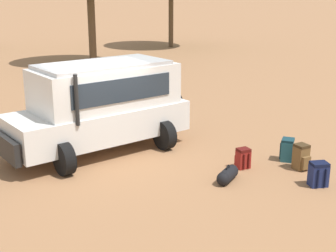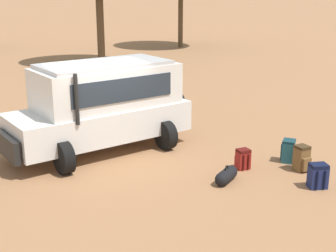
{
  "view_description": "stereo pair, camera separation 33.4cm",
  "coord_description": "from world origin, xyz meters",
  "px_view_note": "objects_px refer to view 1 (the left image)",
  "views": [
    {
      "loc": [
        -4.37,
        -11.04,
        4.4
      ],
      "look_at": [
        1.21,
        -1.21,
        1.0
      ],
      "focal_mm": 50.0,
      "sensor_mm": 36.0,
      "label": 1
    },
    {
      "loc": [
        -4.07,
        -11.2,
        4.4
      ],
      "look_at": [
        1.21,
        -1.21,
        1.0
      ],
      "focal_mm": 50.0,
      "sensor_mm": 36.0,
      "label": 2
    }
  ],
  "objects_px": {
    "duffel_bag_low_black_case": "(228,175)",
    "backpack_beside_front_wheel": "(243,158)",
    "backpack_outermost": "(288,150)",
    "backpack_cluster_center": "(318,174)",
    "backpack_near_rear_wheel": "(301,157)",
    "safari_vehicle": "(102,105)"
  },
  "relations": [
    {
      "from": "duffel_bag_low_black_case",
      "to": "backpack_beside_front_wheel",
      "type": "bearing_deg",
      "value": 30.62
    },
    {
      "from": "backpack_beside_front_wheel",
      "to": "backpack_outermost",
      "type": "xyz_separation_m",
      "value": [
        1.35,
        -0.16,
        0.04
      ]
    },
    {
      "from": "backpack_beside_front_wheel",
      "to": "duffel_bag_low_black_case",
      "type": "distance_m",
      "value": 0.97
    },
    {
      "from": "backpack_beside_front_wheel",
      "to": "backpack_cluster_center",
      "type": "relative_size",
      "value": 0.9
    },
    {
      "from": "backpack_beside_front_wheel",
      "to": "backpack_outermost",
      "type": "bearing_deg",
      "value": -6.88
    },
    {
      "from": "backpack_near_rear_wheel",
      "to": "backpack_outermost",
      "type": "distance_m",
      "value": 0.63
    },
    {
      "from": "safari_vehicle",
      "to": "backpack_near_rear_wheel",
      "type": "height_order",
      "value": "safari_vehicle"
    },
    {
      "from": "safari_vehicle",
      "to": "duffel_bag_low_black_case",
      "type": "bearing_deg",
      "value": -63.77
    },
    {
      "from": "backpack_beside_front_wheel",
      "to": "backpack_near_rear_wheel",
      "type": "xyz_separation_m",
      "value": [
        1.21,
        -0.78,
        0.06
      ]
    },
    {
      "from": "safari_vehicle",
      "to": "backpack_outermost",
      "type": "relative_size",
      "value": 9.26
    },
    {
      "from": "safari_vehicle",
      "to": "backpack_near_rear_wheel",
      "type": "xyz_separation_m",
      "value": [
        3.75,
        -3.76,
        -0.98
      ]
    },
    {
      "from": "backpack_beside_front_wheel",
      "to": "duffel_bag_low_black_case",
      "type": "height_order",
      "value": "backpack_beside_front_wheel"
    },
    {
      "from": "safari_vehicle",
      "to": "backpack_outermost",
      "type": "xyz_separation_m",
      "value": [
        3.89,
        -3.14,
        -1.01
      ]
    },
    {
      "from": "backpack_cluster_center",
      "to": "backpack_outermost",
      "type": "height_order",
      "value": "backpack_outermost"
    },
    {
      "from": "backpack_cluster_center",
      "to": "duffel_bag_low_black_case",
      "type": "relative_size",
      "value": 0.74
    },
    {
      "from": "safari_vehicle",
      "to": "backpack_beside_front_wheel",
      "type": "height_order",
      "value": "safari_vehicle"
    },
    {
      "from": "backpack_beside_front_wheel",
      "to": "duffel_bag_low_black_case",
      "type": "relative_size",
      "value": 0.67
    },
    {
      "from": "safari_vehicle",
      "to": "backpack_outermost",
      "type": "bearing_deg",
      "value": -38.92
    },
    {
      "from": "backpack_cluster_center",
      "to": "backpack_outermost",
      "type": "bearing_deg",
      "value": 70.8
    },
    {
      "from": "backpack_cluster_center",
      "to": "backpack_near_rear_wheel",
      "type": "relative_size",
      "value": 0.89
    },
    {
      "from": "backpack_near_rear_wheel",
      "to": "duffel_bag_low_black_case",
      "type": "relative_size",
      "value": 0.83
    },
    {
      "from": "backpack_beside_front_wheel",
      "to": "backpack_near_rear_wheel",
      "type": "relative_size",
      "value": 0.8
    }
  ]
}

